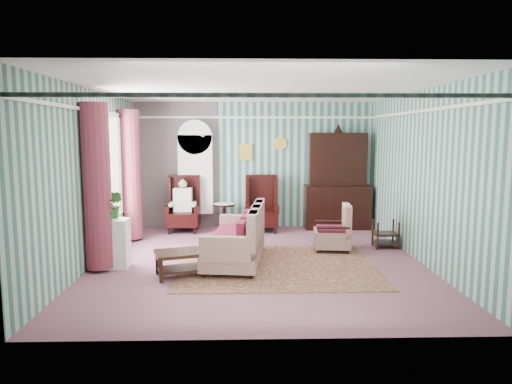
{
  "coord_description": "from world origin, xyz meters",
  "views": [
    {
      "loc": [
        -0.24,
        -7.6,
        2.16
      ],
      "look_at": [
        -0.02,
        0.6,
        1.12
      ],
      "focal_mm": 32.0,
      "sensor_mm": 36.0,
      "label": 1
    }
  ],
  "objects_px": {
    "seated_woman": "(183,206)",
    "bookcase": "(196,180)",
    "wingback_left": "(183,204)",
    "wingback_right": "(262,204)",
    "coffee_table": "(183,263)",
    "floral_armchair": "(332,228)",
    "sofa": "(235,230)",
    "nest_table": "(385,234)",
    "dresser_hutch": "(338,178)",
    "round_side_table": "(224,217)",
    "plant_stand": "(112,243)"
  },
  "relations": [
    {
      "from": "seated_woman",
      "to": "bookcase",
      "type": "bearing_deg",
      "value": 57.34
    },
    {
      "from": "wingback_left",
      "to": "wingback_right",
      "type": "distance_m",
      "value": 1.75
    },
    {
      "from": "wingback_right",
      "to": "seated_woman",
      "type": "bearing_deg",
      "value": 180.0
    },
    {
      "from": "wingback_right",
      "to": "coffee_table",
      "type": "distance_m",
      "value": 3.52
    },
    {
      "from": "floral_armchair",
      "to": "sofa",
      "type": "bearing_deg",
      "value": 118.94
    },
    {
      "from": "nest_table",
      "to": "coffee_table",
      "type": "xyz_separation_m",
      "value": [
        -3.65,
        -1.68,
        -0.08
      ]
    },
    {
      "from": "sofa",
      "to": "coffee_table",
      "type": "bearing_deg",
      "value": 138.99
    },
    {
      "from": "dresser_hutch",
      "to": "nest_table",
      "type": "distance_m",
      "value": 2.11
    },
    {
      "from": "bookcase",
      "to": "floral_armchair",
      "type": "height_order",
      "value": "bookcase"
    },
    {
      "from": "bookcase",
      "to": "seated_woman",
      "type": "xyz_separation_m",
      "value": [
        -0.25,
        -0.39,
        -0.53
      ]
    },
    {
      "from": "round_side_table",
      "to": "coffee_table",
      "type": "relative_size",
      "value": 0.72
    },
    {
      "from": "seated_woman",
      "to": "floral_armchair",
      "type": "xyz_separation_m",
      "value": [
        3.0,
        -1.74,
        -0.16
      ]
    },
    {
      "from": "round_side_table",
      "to": "plant_stand",
      "type": "relative_size",
      "value": 0.75
    },
    {
      "from": "dresser_hutch",
      "to": "seated_woman",
      "type": "relative_size",
      "value": 2.0
    },
    {
      "from": "nest_table",
      "to": "wingback_left",
      "type": "bearing_deg",
      "value": 159.15
    },
    {
      "from": "coffee_table",
      "to": "wingback_right",
      "type": "bearing_deg",
      "value": 67.67
    },
    {
      "from": "round_side_table",
      "to": "coffee_table",
      "type": "height_order",
      "value": "round_side_table"
    },
    {
      "from": "bookcase",
      "to": "wingback_right",
      "type": "xyz_separation_m",
      "value": [
        1.5,
        -0.39,
        -0.5
      ]
    },
    {
      "from": "seated_woman",
      "to": "plant_stand",
      "type": "xyz_separation_m",
      "value": [
        -0.8,
        -2.75,
        -0.19
      ]
    },
    {
      "from": "round_side_table",
      "to": "bookcase",
      "type": "bearing_deg",
      "value": 159.73
    },
    {
      "from": "floral_armchair",
      "to": "bookcase",
      "type": "bearing_deg",
      "value": 57.8
    },
    {
      "from": "coffee_table",
      "to": "wingback_left",
      "type": "bearing_deg",
      "value": 97.48
    },
    {
      "from": "plant_stand",
      "to": "coffee_table",
      "type": "distance_m",
      "value": 1.33
    },
    {
      "from": "wingback_left",
      "to": "plant_stand",
      "type": "bearing_deg",
      "value": -106.22
    },
    {
      "from": "plant_stand",
      "to": "sofa",
      "type": "xyz_separation_m",
      "value": [
        2.0,
        0.23,
        0.16
      ]
    },
    {
      "from": "bookcase",
      "to": "sofa",
      "type": "bearing_deg",
      "value": -71.91
    },
    {
      "from": "wingback_right",
      "to": "bookcase",
      "type": "bearing_deg",
      "value": 165.43
    },
    {
      "from": "nest_table",
      "to": "floral_armchair",
      "type": "height_order",
      "value": "floral_armchair"
    },
    {
      "from": "floral_armchair",
      "to": "coffee_table",
      "type": "xyz_separation_m",
      "value": [
        -2.57,
        -1.49,
        -0.24
      ]
    },
    {
      "from": "wingback_left",
      "to": "nest_table",
      "type": "distance_m",
      "value": 4.37
    },
    {
      "from": "plant_stand",
      "to": "coffee_table",
      "type": "relative_size",
      "value": 0.96
    },
    {
      "from": "dresser_hutch",
      "to": "floral_armchair",
      "type": "height_order",
      "value": "dresser_hutch"
    },
    {
      "from": "bookcase",
      "to": "coffee_table",
      "type": "height_order",
      "value": "bookcase"
    },
    {
      "from": "nest_table",
      "to": "plant_stand",
      "type": "xyz_separation_m",
      "value": [
        -4.87,
        -1.2,
        0.13
      ]
    },
    {
      "from": "seated_woman",
      "to": "coffee_table",
      "type": "height_order",
      "value": "seated_woman"
    },
    {
      "from": "seated_woman",
      "to": "nest_table",
      "type": "relative_size",
      "value": 2.19
    },
    {
      "from": "seated_woman",
      "to": "coffee_table",
      "type": "xyz_separation_m",
      "value": [
        0.42,
        -3.23,
        -0.4
      ]
    },
    {
      "from": "bookcase",
      "to": "floral_armchair",
      "type": "xyz_separation_m",
      "value": [
        2.75,
        -2.13,
        -0.69
      ]
    },
    {
      "from": "coffee_table",
      "to": "sofa",
      "type": "bearing_deg",
      "value": 42.49
    },
    {
      "from": "wingback_left",
      "to": "plant_stand",
      "type": "height_order",
      "value": "wingback_left"
    },
    {
      "from": "plant_stand",
      "to": "floral_armchair",
      "type": "height_order",
      "value": "floral_armchair"
    },
    {
      "from": "bookcase",
      "to": "plant_stand",
      "type": "distance_m",
      "value": 3.39
    },
    {
      "from": "wingback_right",
      "to": "round_side_table",
      "type": "bearing_deg",
      "value": 169.99
    },
    {
      "from": "nest_table",
      "to": "round_side_table",
      "type": "bearing_deg",
      "value": 151.8
    },
    {
      "from": "wingback_left",
      "to": "dresser_hutch",
      "type": "bearing_deg",
      "value": 4.41
    },
    {
      "from": "wingback_right",
      "to": "floral_armchair",
      "type": "distance_m",
      "value": 2.15
    },
    {
      "from": "coffee_table",
      "to": "seated_woman",
      "type": "bearing_deg",
      "value": 97.48
    },
    {
      "from": "plant_stand",
      "to": "dresser_hutch",
      "type": "bearing_deg",
      "value": 35.08
    },
    {
      "from": "wingback_left",
      "to": "round_side_table",
      "type": "distance_m",
      "value": 0.97
    },
    {
      "from": "dresser_hutch",
      "to": "seated_woman",
      "type": "height_order",
      "value": "dresser_hutch"
    }
  ]
}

